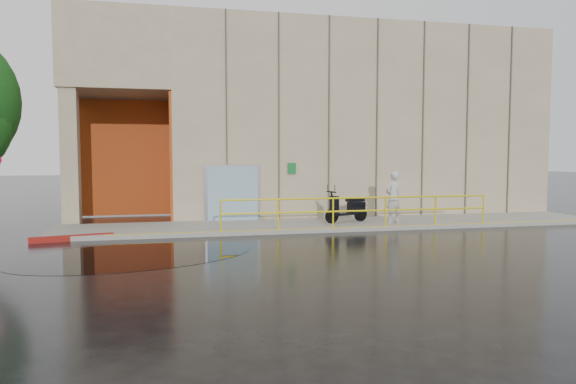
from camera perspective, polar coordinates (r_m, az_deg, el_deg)
name	(u,v)px	position (r m, az deg, el deg)	size (l,w,h in m)	color
ground	(250,253)	(13.77, -4.24, -6.78)	(120.00, 120.00, 0.00)	black
sidewalk	(340,224)	(19.01, 5.81, -3.56)	(20.00, 3.00, 0.15)	gray
building	(320,123)	(25.42, 3.63, 7.69)	(20.00, 10.17, 8.00)	tan
guardrail	(360,211)	(17.76, 7.96, -2.15)	(9.56, 0.06, 1.03)	yellow
person	(393,197)	(18.97, 11.62, -0.54)	(0.69, 0.45, 1.89)	silver
scooter	(347,200)	(18.91, 6.58, -0.93)	(1.86, 1.07, 1.40)	black
red_curb	(72,238)	(16.96, -22.85, -4.73)	(2.40, 0.18, 0.18)	maroon
puddle	(136,255)	(13.97, -16.58, -6.77)	(6.29, 3.87, 0.01)	black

